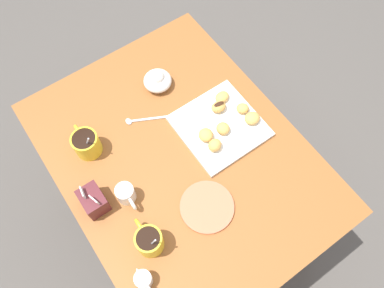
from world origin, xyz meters
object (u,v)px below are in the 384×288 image
at_px(dining_table, 181,169).
at_px(pastry_plate_square, 220,126).
at_px(coffee_mug_yellow_left, 149,241).
at_px(ice_cream_bowl, 157,80).
at_px(beignet_6, 206,135).
at_px(coffee_mug_yellow_right, 86,143).
at_px(chocolate_sauce_pitcher, 144,280).
at_px(beignet_0, 219,107).
at_px(beignet_5, 243,108).
at_px(beignet_1, 223,128).
at_px(beignet_3, 222,97).
at_px(sugar_caddy, 94,201).
at_px(saucer_coral_left, 207,207).
at_px(beignet_2, 252,118).
at_px(beignet_4, 215,145).
at_px(cream_pitcher_white, 126,194).

height_order(dining_table, pastry_plate_square, pastry_plate_square).
bearing_deg(dining_table, coffee_mug_yellow_left, 128.74).
relative_size(ice_cream_bowl, beignet_6, 1.97).
distance_m(coffee_mug_yellow_right, chocolate_sauce_pitcher, 0.49).
height_order(dining_table, coffee_mug_yellow_left, coffee_mug_yellow_left).
bearing_deg(ice_cream_bowl, coffee_mug_yellow_right, 104.29).
height_order(beignet_0, beignet_5, beignet_0).
distance_m(beignet_1, beignet_3, 0.13).
height_order(sugar_caddy, beignet_0, sugar_caddy).
bearing_deg(coffee_mug_yellow_left, beignet_5, -68.47).
xyz_separation_m(beignet_0, beignet_1, (-0.08, 0.04, -0.00)).
bearing_deg(saucer_coral_left, beignet_6, -35.00).
distance_m(coffee_mug_yellow_right, beignet_5, 0.56).
bearing_deg(beignet_0, beignet_2, -146.37).
xyz_separation_m(coffee_mug_yellow_left, beignet_3, (0.29, -0.50, -0.02)).
relative_size(beignet_2, beignet_4, 1.12).
relative_size(beignet_4, beignet_6, 0.93).
relative_size(coffee_mug_yellow_left, saucer_coral_left, 0.82).
bearing_deg(saucer_coral_left, beignet_4, -43.16).
distance_m(coffee_mug_yellow_right, sugar_caddy, 0.20).
distance_m(ice_cream_bowl, beignet_5, 0.33).
distance_m(dining_table, beignet_6, 0.19).
height_order(pastry_plate_square, chocolate_sauce_pitcher, chocolate_sauce_pitcher).
distance_m(ice_cream_bowl, beignet_3, 0.25).
xyz_separation_m(sugar_caddy, beignet_0, (0.05, -0.54, -0.01)).
bearing_deg(beignet_1, beignet_3, -35.90).
bearing_deg(beignet_0, coffee_mug_yellow_right, 73.30).
bearing_deg(chocolate_sauce_pitcher, sugar_caddy, 0.72).
bearing_deg(sugar_caddy, coffee_mug_yellow_left, -159.94).
bearing_deg(beignet_4, beignet_1, -59.94).
bearing_deg(cream_pitcher_white, beignet_4, -94.06).
height_order(saucer_coral_left, beignet_4, beignet_4).
bearing_deg(beignet_1, beignet_5, -76.93).
xyz_separation_m(sugar_caddy, chocolate_sauce_pitcher, (-0.29, -0.00, -0.01)).
xyz_separation_m(pastry_plate_square, beignet_3, (0.08, -0.07, 0.02)).
bearing_deg(dining_table, chocolate_sauce_pitcher, 131.22).
bearing_deg(chocolate_sauce_pitcher, beignet_3, -56.84).
bearing_deg(beignet_5, coffee_mug_yellow_right, 70.02).
distance_m(coffee_mug_yellow_left, ice_cream_bowl, 0.60).
height_order(ice_cream_bowl, beignet_1, ice_cream_bowl).
bearing_deg(beignet_5, beignet_3, 20.18).
height_order(coffee_mug_yellow_right, beignet_4, coffee_mug_yellow_right).
bearing_deg(beignet_3, beignet_5, -159.82).
distance_m(cream_pitcher_white, beignet_1, 0.40).
height_order(coffee_mug_yellow_right, beignet_3, coffee_mug_yellow_right).
distance_m(beignet_0, beignet_6, 0.12).
distance_m(chocolate_sauce_pitcher, beignet_4, 0.49).
relative_size(cream_pitcher_white, beignet_6, 1.96).
relative_size(cream_pitcher_white, beignet_4, 2.11).
xyz_separation_m(beignet_2, beignet_3, (0.13, 0.03, -0.00)).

